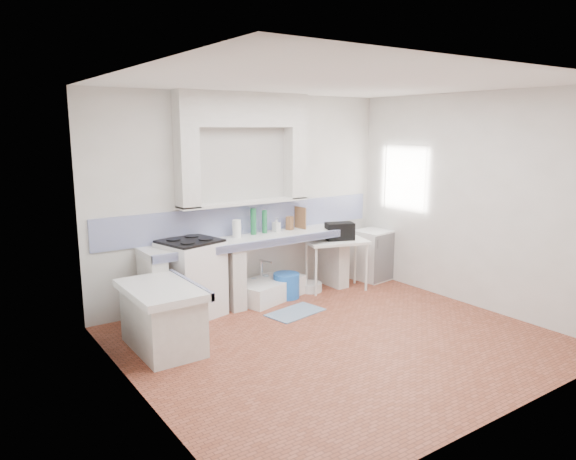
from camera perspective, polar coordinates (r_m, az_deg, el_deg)
floor at (r=6.09m, az=5.48°, el=-11.72°), size 4.50×4.50×0.00m
ceiling at (r=5.64m, az=6.01°, el=15.55°), size 4.50×4.50×0.00m
wall_back at (r=7.32m, az=-4.47°, el=3.54°), size 4.50×0.00×4.50m
wall_front at (r=4.40m, az=22.84°, el=-2.30°), size 4.50×0.00×4.50m
wall_left at (r=4.60m, az=-16.19°, el=-1.33°), size 0.00×4.50×4.50m
wall_right at (r=7.35m, az=19.25°, el=2.98°), size 0.00×4.50×4.50m
alcove_mass at (r=7.10m, az=-4.81°, el=12.81°), size 1.90×0.25×0.45m
window_frame at (r=8.21m, az=13.30°, el=5.49°), size 0.35×0.86×1.06m
lace_valance at (r=8.08m, az=12.72°, el=8.13°), size 0.01×0.84×0.24m
counter_slab at (r=7.11m, az=-3.88°, el=-1.10°), size 3.00×0.60×0.08m
counter_lip at (r=6.87m, az=-2.68°, el=-1.51°), size 3.00×0.04×0.10m
counter_pier_left at (r=6.64m, az=-14.32°, el=-6.32°), size 0.20×0.55×0.82m
counter_pier_mid at (r=7.05m, az=-6.28°, el=-5.02°), size 0.20×0.55×0.82m
counter_pier_right at (r=8.00m, az=4.82°, el=-3.06°), size 0.20×0.55×0.82m
peninsula_top at (r=5.78m, az=-13.50°, el=-6.28°), size 0.70×1.10×0.08m
peninsula_base at (r=5.89m, az=-13.34°, el=-9.53°), size 0.60×1.00×0.62m
peninsula_lip at (r=5.90m, az=-10.50°, el=-5.80°), size 0.04×1.10×0.10m
backsplash at (r=7.35m, az=-4.37°, el=1.21°), size 4.27×0.03×0.40m
stove at (r=6.78m, az=-10.40°, el=-5.22°), size 0.81×0.79×0.95m
sink at (r=7.41m, az=-2.05°, el=-6.48°), size 1.13×0.82×0.24m
side_table at (r=7.78m, az=5.23°, el=-3.78°), size 0.99×0.73×0.04m
fridge at (r=8.37m, az=9.12°, el=-2.67°), size 0.56×0.56×0.78m
bucket_red at (r=7.27m, az=-3.77°, el=-6.77°), size 0.31×0.31×0.26m
bucket_orange at (r=7.39m, az=-1.49°, el=-6.56°), size 0.29×0.29×0.24m
bucket_blue at (r=7.44m, az=-0.18°, el=-6.00°), size 0.42×0.42×0.34m
basin_white at (r=7.75m, az=2.46°, el=-6.14°), size 0.33×0.33×0.13m
water_bottle_a at (r=7.47m, az=-3.69°, el=-6.23°), size 0.09×0.09×0.28m
water_bottle_b at (r=7.56m, az=-2.41°, el=-5.90°), size 0.10×0.10×0.30m
black_bag at (r=7.72m, az=5.59°, el=-0.14°), size 0.46×0.36×0.25m
green_bottle_a at (r=7.25m, az=-3.75°, el=0.93°), size 0.08×0.08×0.37m
green_bottle_b at (r=7.34m, az=-2.54°, el=0.91°), size 0.09×0.09×0.32m
knife_block at (r=7.59m, az=0.19°, el=0.75°), size 0.12×0.11×0.19m
cutting_board at (r=7.68m, az=1.34°, el=1.34°), size 0.05×0.23×0.31m
paper_towel at (r=7.09m, az=-5.56°, el=0.15°), size 0.15×0.15×0.24m
soap_bottle at (r=7.44m, az=-1.26°, el=0.56°), size 0.10×0.11×0.20m
rug at (r=6.89m, az=0.79°, el=-8.87°), size 0.80×0.55×0.01m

